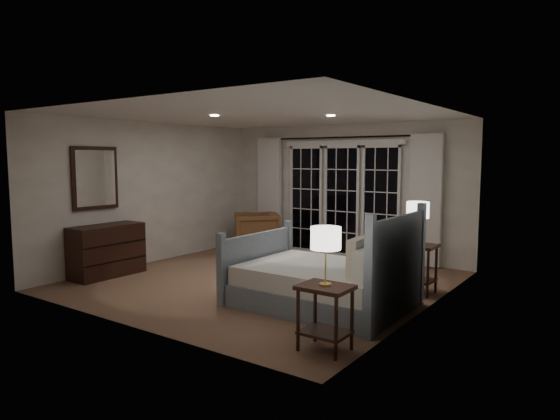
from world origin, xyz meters
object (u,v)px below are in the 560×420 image
Objects in this scene: bed at (326,282)px; dresser at (107,251)px; nightstand_left at (325,308)px; nightstand_right at (416,261)px; lamp_right at (418,210)px; armchair at (256,233)px; lamp_left at (326,239)px.

dresser is at bearing -170.85° from bed.
nightstand_right reaches higher than nightstand_left.
nightstand_right is (0.71, 1.26, 0.14)m from bed.
lamp_right is (-0.01, 2.52, 0.73)m from nightstand_left.
bed reaches higher than armchair.
lamp_right is at bearing 90.32° from nightstand_left.
bed is 1.66m from lamp_left.
dresser reaches higher than nightstand_left.
nightstand_right is at bearing 31.00° from armchair.
bed is 1.45m from nightstand_right.
lamp_right is at bearing 60.50° from bed.
lamp_left reaches higher than nightstand_right.
lamp_right is at bearing -14.04° from nightstand_right.
dresser is (-3.65, -0.59, 0.09)m from bed.
dresser is at bearing -56.02° from armchair.
armchair is (-3.65, 1.09, -0.06)m from nightstand_right.
armchair is at bearing 135.40° from nightstand_left.
nightstand_left is 1.10× the size of lamp_right.
nightstand_right is at bearing 60.50° from bed.
nightstand_right is 2.61m from lamp_left.
bed is at bearing -119.50° from lamp_right.
dresser is at bearing 171.18° from lamp_left.
armchair is 0.75× the size of dresser.
nightstand_left is 4.43m from dresser.
armchair is (-2.94, 2.35, 0.08)m from bed.
nightstand_left is 0.67m from lamp_left.
bed is at bearing 119.82° from nightstand_left.
bed is 3.76m from armchair.
bed is at bearing 9.15° from dresser.
bed is at bearing 8.99° from armchair.
lamp_right is 3.88m from armchair.
bed is at bearing 119.82° from lamp_left.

